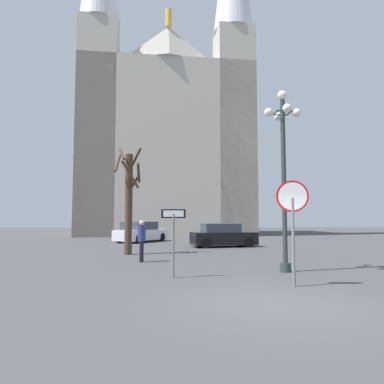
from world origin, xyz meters
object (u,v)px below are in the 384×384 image
(cathedral, at_px, (166,123))
(stop_sign, at_px, (293,211))
(parked_car_far_black, at_px, (223,236))
(pedestrian_walking, at_px, (142,237))
(parked_car_near_white, at_px, (141,232))
(bare_tree, at_px, (129,198))
(street_lamp, at_px, (283,160))
(one_way_arrow_sign, at_px, (173,232))

(cathedral, bearing_deg, stop_sign, -82.10)
(parked_car_far_black, height_order, pedestrian_walking, pedestrian_walking)
(parked_car_near_white, bearing_deg, bare_tree, -88.46)
(cathedral, distance_m, street_lamp, 28.56)
(street_lamp, bearing_deg, cathedral, 99.81)
(stop_sign, relative_size, parked_car_near_white, 0.58)
(cathedral, distance_m, stop_sign, 31.39)
(stop_sign, distance_m, street_lamp, 3.13)
(street_lamp, height_order, pedestrian_walking, street_lamp)
(street_lamp, distance_m, bare_tree, 8.56)
(bare_tree, bearing_deg, pedestrian_walking, -72.92)
(street_lamp, relative_size, parked_car_far_black, 1.46)
(cathedral, distance_m, one_way_arrow_sign, 29.93)
(bare_tree, distance_m, parked_car_far_black, 7.18)
(bare_tree, height_order, pedestrian_walking, bare_tree)
(pedestrian_walking, bearing_deg, street_lamp, -29.96)
(cathedral, bearing_deg, parked_car_far_black, -76.52)
(cathedral, xyz_separation_m, parked_car_near_white, (-1.63, -11.54, -11.70))
(street_lamp, distance_m, pedestrian_walking, 6.48)
(cathedral, relative_size, parked_car_near_white, 8.77)
(stop_sign, relative_size, bare_tree, 0.52)
(cathedral, height_order, pedestrian_walking, cathedral)
(stop_sign, distance_m, parked_car_near_white, 18.72)
(parked_car_near_white, bearing_deg, stop_sign, -72.23)
(stop_sign, bearing_deg, bare_tree, 122.68)
(stop_sign, distance_m, parked_car_far_black, 12.87)
(parked_car_far_black, bearing_deg, stop_sign, -89.52)
(parked_car_near_white, height_order, pedestrian_walking, pedestrian_walking)
(street_lamp, bearing_deg, one_way_arrow_sign, -165.49)
(cathedral, distance_m, pedestrian_walking, 26.48)
(parked_car_far_black, bearing_deg, bare_tree, -141.15)
(one_way_arrow_sign, distance_m, bare_tree, 7.47)
(pedestrian_walking, bearing_deg, parked_car_far_black, 59.21)
(bare_tree, xyz_separation_m, parked_car_far_black, (5.34, 4.30, -2.11))
(street_lamp, xyz_separation_m, bare_tree, (-6.02, 6.00, -1.01))
(parked_car_near_white, bearing_deg, pedestrian_walking, -84.48)
(cathedral, height_order, parked_car_near_white, cathedral)
(one_way_arrow_sign, relative_size, parked_car_far_black, 0.49)
(parked_car_far_black, bearing_deg, cathedral, 103.48)
(street_lamp, distance_m, parked_car_near_white, 16.82)
(cathedral, height_order, one_way_arrow_sign, cathedral)
(bare_tree, bearing_deg, street_lamp, -44.91)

